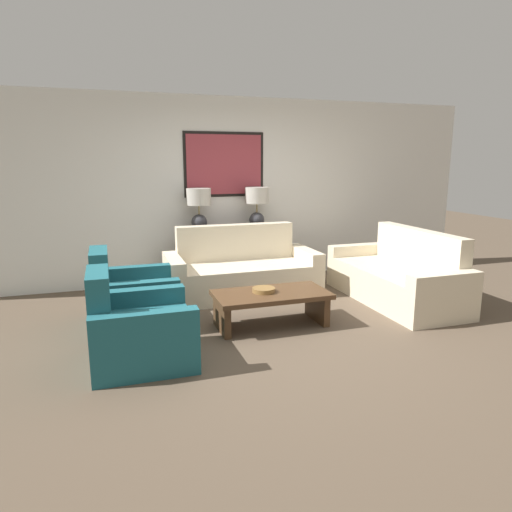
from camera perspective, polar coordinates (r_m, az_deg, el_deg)
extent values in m
plane|color=brown|center=(4.79, 3.42, -9.67)|extent=(20.00, 20.00, 0.00)
cube|color=silver|center=(6.78, -4.06, 8.17)|extent=(7.96, 0.10, 2.65)
cube|color=black|center=(6.71, -3.99, 11.34)|extent=(1.18, 0.01, 0.92)
cube|color=#9E3842|center=(6.70, -3.97, 11.34)|extent=(1.10, 0.02, 0.84)
cube|color=#332319|center=(6.65, -3.39, -0.07)|extent=(1.31, 0.36, 0.77)
cylinder|color=#333338|center=(6.49, -7.07, 3.12)|extent=(0.19, 0.19, 0.02)
sphere|color=#333338|center=(6.47, -7.10, 4.21)|extent=(0.22, 0.22, 0.22)
cylinder|color=#8C7A51|center=(6.45, -7.14, 5.77)|extent=(0.02, 0.02, 0.13)
cylinder|color=#B2ADA3|center=(6.43, -7.18, 7.38)|extent=(0.34, 0.34, 0.23)
cylinder|color=#333338|center=(6.70, 0.10, 3.49)|extent=(0.19, 0.19, 0.02)
sphere|color=#333338|center=(6.69, 0.10, 4.54)|extent=(0.22, 0.22, 0.22)
cylinder|color=#8C7A51|center=(6.67, 0.10, 6.05)|extent=(0.02, 0.02, 0.13)
cylinder|color=#B2ADA3|center=(6.65, 0.10, 7.61)|extent=(0.34, 0.34, 0.23)
cube|color=beige|center=(5.96, -1.43, -3.18)|extent=(1.62, 0.69, 0.42)
cube|color=beige|center=(6.31, -2.59, -0.10)|extent=(1.62, 0.18, 0.90)
cube|color=beige|center=(5.84, -10.18, -2.91)|extent=(0.18, 0.87, 0.57)
cube|color=beige|center=(6.33, 6.15, -1.64)|extent=(0.18, 0.87, 0.57)
cube|color=beige|center=(6.01, 16.13, -3.53)|extent=(0.69, 1.62, 0.42)
cube|color=beige|center=(6.21, 19.60, -0.99)|extent=(0.18, 1.62, 0.90)
cube|color=beige|center=(6.77, 12.54, -0.97)|extent=(0.87, 0.18, 0.57)
cube|color=beige|center=(5.36, 22.38, -4.98)|extent=(0.87, 0.18, 0.57)
cube|color=#4C331E|center=(4.90, 1.91, -4.83)|extent=(1.22, 0.62, 0.05)
cube|color=#4C331E|center=(4.81, -4.29, -7.54)|extent=(0.07, 0.50, 0.32)
cube|color=#4C331E|center=(5.17, 7.64, -6.23)|extent=(0.07, 0.50, 0.32)
cylinder|color=olive|center=(4.90, 0.96, -4.26)|extent=(0.25, 0.25, 0.05)
cube|color=#1E5B66|center=(5.15, -13.82, -6.04)|extent=(0.69, 0.58, 0.41)
cube|color=#1E5B66|center=(5.08, -18.82, -3.99)|extent=(0.18, 0.58, 0.85)
cube|color=#1E5B66|center=(4.78, -14.59, -6.47)|extent=(0.87, 0.14, 0.57)
cube|color=#1E5B66|center=(5.46, -15.11, -4.19)|extent=(0.87, 0.14, 0.57)
cube|color=#1E5B66|center=(4.23, -12.72, -9.97)|extent=(0.69, 0.58, 0.41)
cube|color=#1E5B66|center=(4.14, -18.87, -7.55)|extent=(0.18, 0.58, 0.85)
cube|color=#1E5B66|center=(3.86, -13.58, -10.89)|extent=(0.87, 0.14, 0.57)
cube|color=#1E5B66|center=(4.53, -14.37, -7.48)|extent=(0.87, 0.14, 0.57)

